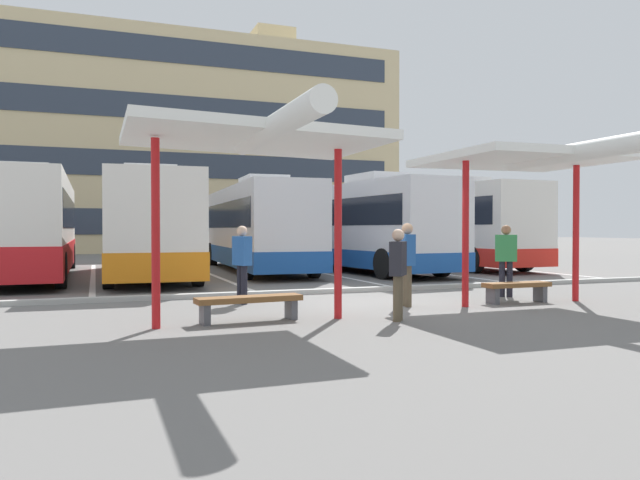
{
  "coord_description": "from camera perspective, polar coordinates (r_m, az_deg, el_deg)",
  "views": [
    {
      "loc": [
        -5.83,
        -12.06,
        1.63
      ],
      "look_at": [
        0.19,
        4.13,
        1.31
      ],
      "focal_mm": 33.97,
      "sensor_mm": 36.0,
      "label": 1
    }
  ],
  "objects": [
    {
      "name": "waiting_passenger_0",
      "position": [
        10.77,
        7.36,
        -2.65
      ],
      "size": [
        0.47,
        0.5,
        1.63
      ],
      "color": "brown",
      "rests_on": "ground"
    },
    {
      "name": "lane_stripe_3",
      "position": [
        23.27,
        -0.77,
        -2.93
      ],
      "size": [
        0.16,
        14.0,
        0.01
      ],
      "primitive_type": "cube",
      "color": "white",
      "rests_on": "ground"
    },
    {
      "name": "platform_kerb",
      "position": [
        15.42,
        1.92,
        -4.78
      ],
      "size": [
        44.0,
        0.24,
        0.12
      ],
      "primitive_type": "cube",
      "color": "#ADADA8",
      "rests_on": "ground"
    },
    {
      "name": "waiting_passenger_3",
      "position": [
        15.09,
        17.11,
        -1.37
      ],
      "size": [
        0.53,
        0.46,
        1.72
      ],
      "color": "black",
      "rests_on": "ground"
    },
    {
      "name": "coach_bus_3",
      "position": [
        23.36,
        3.59,
        1.25
      ],
      "size": [
        3.4,
        10.94,
        3.62
      ],
      "color": "silver",
      "rests_on": "ground"
    },
    {
      "name": "lane_stripe_4",
      "position": [
        24.87,
        7.82,
        -2.69
      ],
      "size": [
        0.16,
        14.0,
        0.01
      ],
      "primitive_type": "cube",
      "color": "white",
      "rests_on": "ground"
    },
    {
      "name": "waiting_shelter_0",
      "position": [
        10.29,
        -6.09,
        9.31
      ],
      "size": [
        4.21,
        5.05,
        3.34
      ],
      "color": "red",
      "rests_on": "ground"
    },
    {
      "name": "lane_stripe_1",
      "position": [
        21.92,
        -20.6,
        -3.25
      ],
      "size": [
        0.16,
        14.0,
        0.01
      ],
      "primitive_type": "cube",
      "color": "white",
      "rests_on": "ground"
    },
    {
      "name": "waiting_shelter_1",
      "position": [
        13.67,
        19.36,
        7.0
      ],
      "size": [
        3.92,
        5.14,
        3.28
      ],
      "color": "red",
      "rests_on": "ground"
    },
    {
      "name": "bench_1",
      "position": [
        14.02,
        18.05,
        -4.29
      ],
      "size": [
        1.57,
        0.42,
        0.45
      ],
      "color": "brown",
      "rests_on": "ground"
    },
    {
      "name": "bench_0",
      "position": [
        10.72,
        -6.68,
        -5.85
      ],
      "size": [
        1.91,
        0.58,
        0.45
      ],
      "color": "brown",
      "rests_on": "ground"
    },
    {
      "name": "waiting_passenger_1",
      "position": [
        13.19,
        -7.35,
        -1.75
      ],
      "size": [
        0.36,
        0.53,
        1.7
      ],
      "color": "black",
      "rests_on": "ground"
    },
    {
      "name": "lane_stripe_5",
      "position": [
        26.96,
        15.23,
        -2.42
      ],
      "size": [
        0.16,
        14.0,
        0.01
      ],
      "primitive_type": "cube",
      "color": "white",
      "rests_on": "ground"
    },
    {
      "name": "lane_stripe_2",
      "position": [
        22.26,
        -10.39,
        -3.13
      ],
      "size": [
        0.16,
        14.0,
        0.01
      ],
      "primitive_type": "cube",
      "color": "white",
      "rests_on": "ground"
    },
    {
      "name": "terminal_building",
      "position": [
        49.38,
        -13.57,
        8.06
      ],
      "size": [
        32.13,
        14.56,
        18.05
      ],
      "color": "#D1BC8C",
      "rests_on": "ground"
    },
    {
      "name": "coach_bus_4",
      "position": [
        26.62,
        11.22,
        1.28
      ],
      "size": [
        3.12,
        11.07,
        3.7
      ],
      "color": "silver",
      "rests_on": "ground"
    },
    {
      "name": "ground_plane",
      "position": [
        13.5,
        5.37,
        -5.87
      ],
      "size": [
        160.0,
        160.0,
        0.0
      ],
      "primitive_type": "plane",
      "color": "slate"
    },
    {
      "name": "waiting_passenger_2",
      "position": [
        12.78,
        8.22,
        -1.68
      ],
      "size": [
        0.32,
        0.54,
        1.75
      ],
      "color": "brown",
      "rests_on": "ground"
    },
    {
      "name": "coach_bus_2",
      "position": [
        23.57,
        -6.08,
        1.1
      ],
      "size": [
        2.98,
        11.39,
        3.53
      ],
      "color": "silver",
      "rests_on": "ground"
    },
    {
      "name": "coach_bus_1",
      "position": [
        21.4,
        -15.91,
        1.12
      ],
      "size": [
        3.08,
        11.5,
        3.59
      ],
      "color": "silver",
      "rests_on": "ground"
    },
    {
      "name": "coach_bus_0",
      "position": [
        22.45,
        -25.65,
        1.02
      ],
      "size": [
        2.63,
        12.22,
        3.6
      ],
      "color": "silver",
      "rests_on": "ground"
    }
  ]
}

